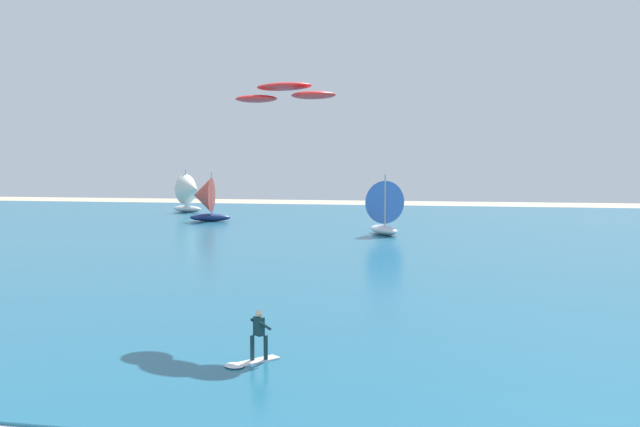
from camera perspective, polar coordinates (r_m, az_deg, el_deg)
name	(u,v)px	position (r m, az deg, el deg)	size (l,w,h in m)	color
ocean	(410,238)	(60.37, 7.43, -1.99)	(160.00, 90.00, 0.10)	#1E607F
kitesurfer	(254,344)	(22.75, -5.45, -10.64)	(1.66, 1.88, 1.67)	white
kite	(284,93)	(28.66, -2.98, 9.91)	(4.98, 3.19, 0.72)	red
sailboat_mid_left	(381,207)	(62.62, 5.03, 0.57)	(4.42, 4.88, 5.43)	white
sailboat_trailing	(204,199)	(76.98, -9.54, 1.19)	(4.70, 4.04, 5.38)	navy
sailboat_leading	(191,193)	(91.24, -10.60, 1.69)	(4.93, 4.41, 5.55)	silver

